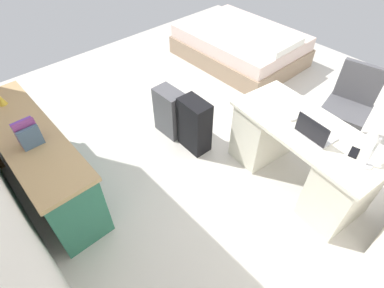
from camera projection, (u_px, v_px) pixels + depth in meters
name	position (u px, v px, depth m)	size (l,w,h in m)	color
ground_plane	(221.00, 124.00, 3.89)	(5.81, 5.81, 0.00)	beige
desk	(300.00, 154.00, 2.98)	(1.51, 0.83, 0.74)	silver
office_chair	(346.00, 111.00, 3.42)	(0.54, 0.54, 0.94)	black
credenza	(40.00, 161.00, 2.93)	(1.80, 0.48, 0.75)	#2D7056
bed	(240.00, 46.00, 4.91)	(1.91, 1.41, 0.58)	gray
suitcase_black	(194.00, 125.00, 3.40)	(0.36, 0.22, 0.64)	black
suitcase_spare_grey	(170.00, 112.00, 3.60)	(0.36, 0.22, 0.59)	#4C4C51
laptop	(315.00, 132.00, 2.62)	(0.33, 0.26, 0.21)	#B7B7BC
computer_mouse	(294.00, 118.00, 2.81)	(0.06, 0.10, 0.03)	white
cell_phone_near_laptop	(354.00, 153.00, 2.51)	(0.07, 0.14, 0.01)	black
desk_lamp	(373.00, 139.00, 2.26)	(0.16, 0.11, 0.34)	silver
book_row	(28.00, 134.00, 2.50)	(0.15, 0.17, 0.24)	#46607A
figurine_small	(1.00, 100.00, 2.92)	(0.08, 0.08, 0.11)	gold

